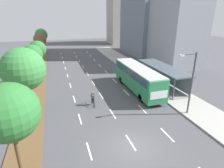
# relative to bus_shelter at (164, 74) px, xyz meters

# --- Properties ---
(ground_plane) EXTENTS (140.00, 140.00, 0.00)m
(ground_plane) POSITION_rel_bus_shelter_xyz_m (-9.53, -11.14, -1.87)
(ground_plane) COLOR #4C4C51
(median_strip) EXTENTS (2.60, 52.00, 0.12)m
(median_strip) POSITION_rel_bus_shelter_xyz_m (-17.83, 8.86, -1.81)
(median_strip) COLOR brown
(median_strip) RESTS_ON ground
(sidewalk_right) EXTENTS (4.50, 52.00, 0.15)m
(sidewalk_right) POSITION_rel_bus_shelter_xyz_m (-0.28, 8.86, -1.79)
(sidewalk_right) COLOR #ADAAA3
(sidewalk_right) RESTS_ON ground
(lane_divider_left) EXTENTS (0.14, 47.06, 0.01)m
(lane_divider_left) POSITION_rel_bus_shelter_xyz_m (-13.03, 6.89, -1.86)
(lane_divider_left) COLOR white
(lane_divider_left) RESTS_ON ground
(lane_divider_center) EXTENTS (0.14, 47.06, 0.01)m
(lane_divider_center) POSITION_rel_bus_shelter_xyz_m (-9.53, 6.89, -1.86)
(lane_divider_center) COLOR white
(lane_divider_center) RESTS_ON ground
(lane_divider_right) EXTENTS (0.14, 47.06, 0.01)m
(lane_divider_right) POSITION_rel_bus_shelter_xyz_m (-6.03, 6.89, -1.86)
(lane_divider_right) COLOR white
(lane_divider_right) RESTS_ON ground
(bus_shelter) EXTENTS (2.90, 10.24, 2.86)m
(bus_shelter) POSITION_rel_bus_shelter_xyz_m (0.00, 0.00, 0.00)
(bus_shelter) COLOR gray
(bus_shelter) RESTS_ON sidewalk_right
(bus) EXTENTS (2.54, 11.29, 3.37)m
(bus) POSITION_rel_bus_shelter_xyz_m (-4.28, -0.33, 0.20)
(bus) COLOR #28844C
(bus) RESTS_ON ground
(cyclist) EXTENTS (0.46, 1.82, 1.71)m
(cyclist) POSITION_rel_bus_shelter_xyz_m (-11.10, -2.97, -1.08)
(cyclist) COLOR black
(cyclist) RESTS_ON ground
(median_tree_nearest) EXTENTS (3.57, 3.57, 6.35)m
(median_tree_nearest) POSITION_rel_bus_shelter_xyz_m (-17.71, -11.51, 2.80)
(median_tree_nearest) COLOR brown
(median_tree_nearest) RESTS_ON median_strip
(median_tree_second) EXTENTS (4.39, 4.39, 6.90)m
(median_tree_second) POSITION_rel_bus_shelter_xyz_m (-17.96, -2.53, 2.95)
(median_tree_second) COLOR brown
(median_tree_second) RESTS_ON median_strip
(median_tree_third) EXTENTS (2.91, 2.91, 5.88)m
(median_tree_third) POSITION_rel_bus_shelter_xyz_m (-17.86, 6.45, 2.64)
(median_tree_third) COLOR brown
(median_tree_third) RESTS_ON median_strip
(median_tree_fourth) EXTENTS (3.15, 3.15, 5.27)m
(median_tree_fourth) POSITION_rel_bus_shelter_xyz_m (-17.73, 15.42, 1.93)
(median_tree_fourth) COLOR brown
(median_tree_fourth) RESTS_ON median_strip
(median_tree_fifth) EXTENTS (2.90, 2.90, 5.89)m
(median_tree_fifth) POSITION_rel_bus_shelter_xyz_m (-17.62, 24.40, 2.67)
(median_tree_fifth) COLOR brown
(median_tree_fifth) RESTS_ON median_strip
(median_tree_farthest) EXTENTS (3.30, 3.30, 6.20)m
(median_tree_farthest) POSITION_rel_bus_shelter_xyz_m (-17.65, 33.38, 2.79)
(median_tree_farthest) COLOR brown
(median_tree_farthest) RESTS_ON median_strip
(streetlight) EXTENTS (1.91, 0.24, 6.50)m
(streetlight) POSITION_rel_bus_shelter_xyz_m (-2.11, -7.98, 2.02)
(streetlight) COLOR #4C4C51
(streetlight) RESTS_ON sidewalk_right
(building_near_right) EXTENTS (7.20, 14.38, 12.74)m
(building_near_right) POSITION_rel_bus_shelter_xyz_m (8.68, 12.35, 4.50)
(building_near_right) COLOR #8E939E
(building_near_right) RESTS_ON ground
(building_mid_right) EXTENTS (9.03, 14.75, 26.34)m
(building_mid_right) POSITION_rel_bus_shelter_xyz_m (8.54, 22.82, 11.30)
(building_mid_right) COLOR slate
(building_mid_right) RESTS_ON ground
(building_far_right) EXTENTS (11.51, 8.02, 19.60)m
(building_far_right) POSITION_rel_bus_shelter_xyz_m (10.24, 42.34, 7.93)
(building_far_right) COLOR #A39E93
(building_far_right) RESTS_ON ground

